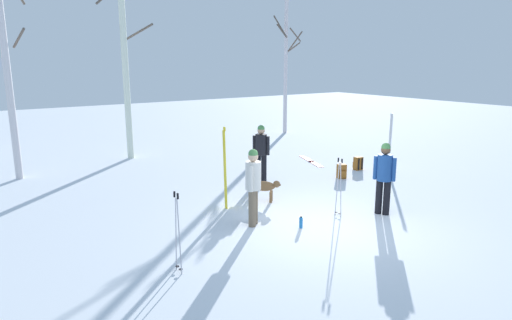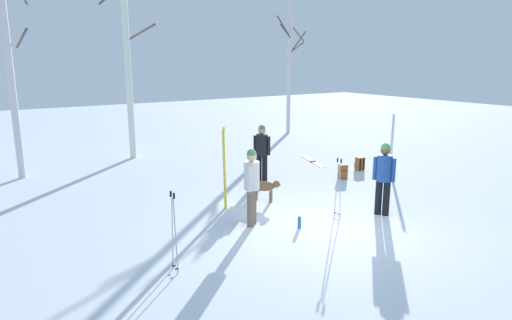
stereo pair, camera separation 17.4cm
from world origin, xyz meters
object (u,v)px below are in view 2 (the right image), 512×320
(ski_pair_planted_0, at_px, (224,168))
(backpack_0, at_px, (360,164))
(birch_tree_4, at_px, (289,65))
(backpack_1, at_px, (343,172))
(ski_pair_planted_1, at_px, (392,142))
(dog, at_px, (265,187))
(person_0, at_px, (252,182))
(birch_tree_2, at_px, (9,54))
(birch_tree_3, at_px, (127,51))
(ski_pair_lying_0, at_px, (313,161))
(ski_poles_1, at_px, (338,186))
(water_bottle_0, at_px, (299,223))
(person_1, at_px, (262,150))
(person_2, at_px, (384,174))
(ski_poles_0, at_px, (174,230))

(ski_pair_planted_0, distance_m, backpack_0, 5.77)
(ski_pair_planted_0, height_order, birch_tree_4, birch_tree_4)
(backpack_1, bearing_deg, ski_pair_planted_1, -0.64)
(dog, relative_size, birch_tree_4, 0.11)
(person_0, bearing_deg, birch_tree_2, 116.53)
(ski_pair_planted_0, xyz_separation_m, birch_tree_3, (0.08, 6.99, 2.86))
(person_0, bearing_deg, ski_pair_lying_0, 37.77)
(ski_pair_planted_0, height_order, ski_poles_1, ski_pair_planted_0)
(ski_pair_lying_0, bearing_deg, ski_pair_planted_0, -152.16)
(person_0, height_order, ski_poles_1, person_0)
(ski_pair_lying_0, distance_m, water_bottle_0, 6.64)
(ski_pair_lying_0, bearing_deg, birch_tree_4, 60.06)
(backpack_1, bearing_deg, person_0, -158.41)
(person_1, bearing_deg, backpack_1, -25.41)
(dog, height_order, birch_tree_2, birch_tree_2)
(ski_pair_planted_0, relative_size, ski_pair_lying_0, 1.08)
(backpack_1, height_order, water_bottle_0, backpack_1)
(person_0, xyz_separation_m, birch_tree_3, (0.17, 8.35, 2.89))
(ski_pair_lying_0, bearing_deg, water_bottle_0, -133.16)
(ski_pair_planted_1, bearing_deg, dog, -174.39)
(person_2, relative_size, ski_poles_0, 1.20)
(ski_pair_lying_0, xyz_separation_m, water_bottle_0, (-4.54, -4.84, 0.12))
(person_0, bearing_deg, backpack_1, 21.59)
(ski_pair_planted_1, bearing_deg, backpack_1, 179.36)
(person_2, bearing_deg, water_bottle_0, 169.87)
(person_1, bearing_deg, water_bottle_0, -112.28)
(water_bottle_0, relative_size, birch_tree_2, 0.04)
(ski_pair_lying_0, distance_m, birch_tree_3, 7.69)
(person_1, distance_m, ski_pair_lying_0, 3.44)
(person_2, height_order, water_bottle_0, person_2)
(ski_pair_planted_0, distance_m, birch_tree_4, 12.10)
(ski_poles_0, bearing_deg, person_1, 41.33)
(birch_tree_2, bearing_deg, birch_tree_3, 14.33)
(ski_pair_planted_1, xyz_separation_m, birch_tree_2, (-10.35, 5.61, 2.80))
(person_2, relative_size, dog, 2.48)
(person_1, distance_m, ski_pair_planted_1, 4.58)
(ski_poles_1, xyz_separation_m, backpack_0, (3.77, 2.90, -0.53))
(backpack_0, relative_size, birch_tree_3, 0.06)
(backpack_1, distance_m, birch_tree_2, 10.52)
(person_1, height_order, ski_pair_planted_0, ski_pair_planted_0)
(ski_poles_1, height_order, backpack_0, ski_poles_1)
(ski_poles_0, height_order, birch_tree_4, birch_tree_4)
(ski_poles_1, bearing_deg, backpack_1, 43.65)
(ski_pair_planted_0, height_order, backpack_1, ski_pair_planted_0)
(birch_tree_2, distance_m, birch_tree_3, 3.97)
(backpack_1, distance_m, birch_tree_3, 8.68)
(ski_pair_planted_0, bearing_deg, backpack_1, 5.56)
(ski_poles_0, relative_size, backpack_1, 3.25)
(person_1, distance_m, ski_poles_1, 3.53)
(person_2, distance_m, ski_pair_planted_0, 3.77)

